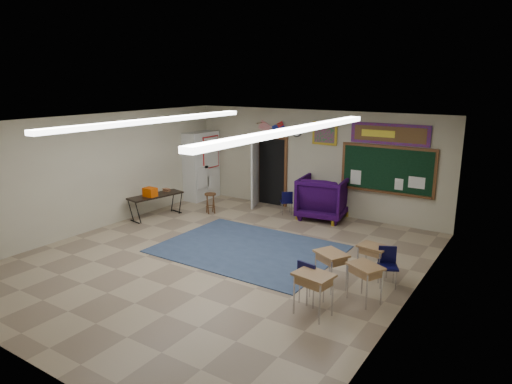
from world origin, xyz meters
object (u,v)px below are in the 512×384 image
Objects in this scene: student_desk_front_right at (373,260)px; wooden_stool at (211,203)px; wingback_armchair at (323,198)px; student_desk_front_left at (331,268)px; folding_table at (156,205)px.

student_desk_front_right reaches higher than wooden_stool.
wingback_armchair reaches higher than student_desk_front_left.
student_desk_front_right is 5.80m from wooden_stool.
student_desk_front_left reaches higher than wooden_stool.
wingback_armchair reaches higher than folding_table.
student_desk_front_left is 5.68m from wooden_stool.
wingback_armchair is 2.22× the size of wooden_stool.
student_desk_front_right is 0.40× the size of folding_table.
folding_table is at bearing -131.74° from wooden_stool.
student_desk_front_left is at bearing -109.94° from student_desk_front_right.
wooden_stool is at bearing 171.59° from student_desk_front_right.
student_desk_front_left is 1.23× the size of wooden_stool.
student_desk_front_right is at bearing -17.68° from wooden_stool.
folding_table is at bearing -165.91° from student_desk_front_left.
student_desk_front_right is (2.55, -3.13, -0.23)m from wingback_armchair.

